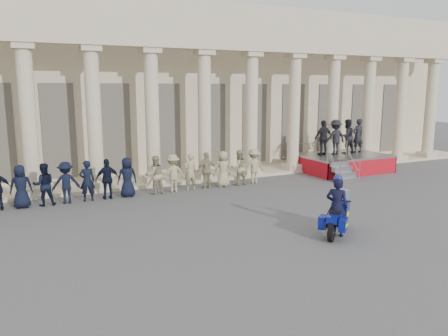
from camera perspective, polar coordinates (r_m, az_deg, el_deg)
The scene contains 6 objects.
ground at distance 14.25m, azimuth 5.41°, elevation -8.16°, with size 90.00×90.00×0.00m, color #48484B.
building at distance 27.21m, azimuth -10.84°, elevation 10.23°, with size 40.00×12.50×9.00m.
officer_rank at distance 18.51m, azimuth -16.46°, elevation -1.52°, with size 16.04×0.63×1.67m.
reviewing_stand at distance 24.70m, azimuth 15.01°, elevation 3.04°, with size 4.62×4.34×2.83m.
motorcycle at distance 14.15m, azimuth 14.54°, elevation -6.16°, with size 1.72×1.50×1.32m.
rider at distance 13.94m, azimuth 14.53°, elevation -4.77°, with size 0.77×0.80×1.94m.
Camera 1 is at (-7.00, -11.55, 4.53)m, focal length 35.00 mm.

